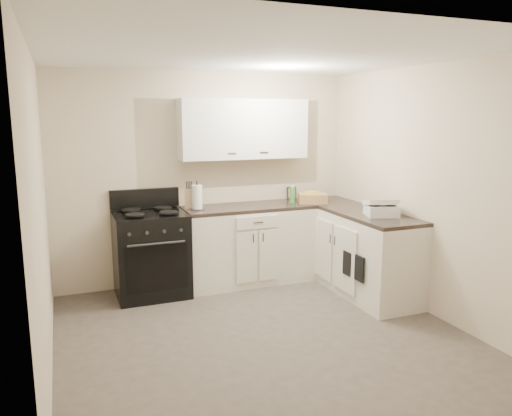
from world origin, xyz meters
name	(u,v)px	position (x,y,z in m)	size (l,w,h in m)	color
floor	(263,336)	(0.00, 0.00, 0.00)	(3.60, 3.60, 0.00)	#473F38
ceiling	(264,54)	(0.00, 0.00, 2.50)	(3.60, 3.60, 0.00)	white
wall_back	(206,179)	(0.00, 1.80, 1.25)	(3.60, 3.60, 0.00)	beige
wall_right	(429,191)	(1.80, 0.00, 1.25)	(3.60, 3.60, 0.00)	beige
wall_left	(40,218)	(-1.80, 0.00, 1.25)	(3.60, 3.60, 0.00)	beige
wall_front	(389,255)	(0.00, -1.80, 1.25)	(3.60, 3.60, 0.00)	beige
base_cabinets_back	(248,246)	(0.43, 1.50, 0.45)	(1.55, 0.60, 0.90)	silver
base_cabinets_right	(354,250)	(1.50, 0.85, 0.45)	(0.60, 1.90, 0.90)	silver
countertop_back	(248,207)	(0.43, 1.50, 0.92)	(1.55, 0.60, 0.04)	black
countertop_right	(355,211)	(1.50, 0.85, 0.92)	(0.60, 1.90, 0.04)	black
upper_cabinets	(244,129)	(0.43, 1.65, 1.84)	(1.55, 0.30, 0.70)	white
stove	(151,255)	(-0.75, 1.48, 0.46)	(0.79, 0.67, 0.95)	black
knife_block	(189,199)	(-0.27, 1.58, 1.05)	(0.10, 0.09, 0.23)	tan
paper_towel	(197,197)	(-0.20, 1.49, 1.08)	(0.12, 0.12, 0.28)	white
soap_bottle	(292,195)	(1.00, 1.48, 1.04)	(0.07, 0.07, 0.20)	green
picture_frame	(292,193)	(1.12, 1.76, 1.02)	(0.12, 0.02, 0.16)	black
wicker_basket	(313,198)	(1.23, 1.40, 1.00)	(0.34, 0.23, 0.11)	#AC7E51
countertop_grill	(381,210)	(1.53, 0.41, 1.00)	(0.32, 0.30, 0.12)	white
glass_jar	(382,210)	(1.52, 0.38, 1.01)	(0.09, 0.09, 0.14)	silver
oven_mitt_near	(359,269)	(1.18, 0.24, 0.44)	(0.02, 0.16, 0.27)	black
oven_mitt_far	(347,263)	(1.18, 0.48, 0.43)	(0.02, 0.15, 0.26)	black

